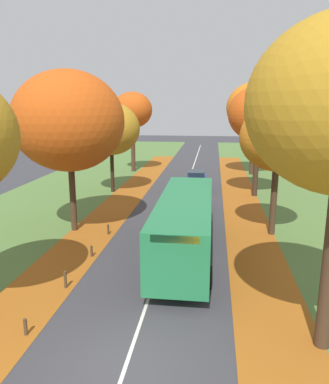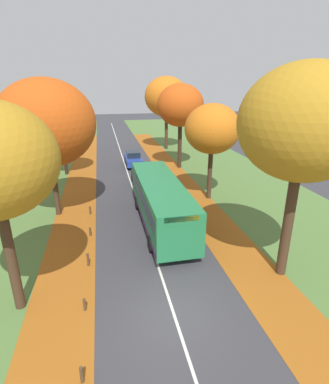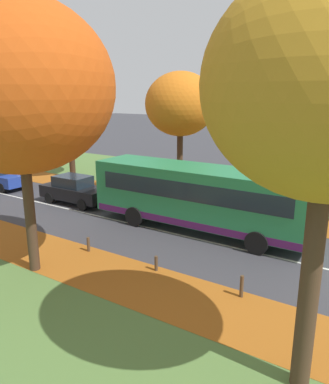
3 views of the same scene
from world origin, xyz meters
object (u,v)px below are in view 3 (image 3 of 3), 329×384
object	(u,v)px
bus	(200,195)
tree_right_near	(180,105)
bollard_fifth	(88,244)
car_black_lead	(75,190)
bollard_third	(242,286)
bollard_fourth	(156,263)
tree_left_near	(18,87)
car_blue_following	(0,176)
tree_right_mid	(67,88)

from	to	relation	value
bus	tree_right_near	bearing A→B (deg)	39.30
bollard_fifth	car_black_lead	xyz separation A→B (m)	(4.62, 5.53, 0.51)
car_black_lead	bollard_third	bearing A→B (deg)	-110.77
bollard_fourth	bollard_third	bearing A→B (deg)	-90.60
tree_left_near	bollard_third	bearing A→B (deg)	-72.16
bollard_third	bollard_fourth	distance (m)	3.27
car_black_lead	bollard_fifth	bearing A→B (deg)	-129.88
bus	car_blue_following	distance (m)	15.17
bollard_fourth	bus	size ratio (longest dim) A/B	0.05
car_blue_following	bollard_third	bearing A→B (deg)	-103.18
tree_right_mid	bus	world-z (taller)	tree_right_mid
tree_left_near	bollard_fifth	bearing A→B (deg)	-13.21
bus	car_black_lead	distance (m)	8.18
tree_left_near	bus	size ratio (longest dim) A/B	0.89
tree_left_near	tree_right_mid	distance (m)	15.47
tree_left_near	bollard_fourth	bearing A→B (deg)	-58.69
bollard_third	car_blue_following	distance (m)	19.61
tree_right_mid	tree_right_near	bearing A→B (deg)	-89.82
bollard_third	car_black_lead	xyz separation A→B (m)	(4.58, 12.07, 0.44)
tree_right_mid	bollard_third	size ratio (longest dim) A/B	11.96
tree_right_near	car_black_lead	distance (m)	7.99
bus	car_blue_following	xyz separation A→B (m)	(-0.15, 15.14, -0.89)
tree_right_near	bus	size ratio (longest dim) A/B	0.72
bollard_third	tree_right_mid	bearing A→B (deg)	61.53
car_black_lead	bus	bearing A→B (deg)	-89.73
bollard_fourth	bus	xyz separation A→B (m)	(4.58, 0.67, 1.42)
tree_left_near	car_black_lead	size ratio (longest dim) A/B	2.20
bollard_fourth	bollard_fifth	bearing A→B (deg)	91.37
tree_right_mid	car_blue_following	distance (m)	7.80
bollard_fourth	car_black_lead	distance (m)	9.92
bollard_third	tree_right_near	bearing A→B (deg)	39.90
tree_right_mid	bus	size ratio (longest dim) A/B	0.85
bollard_third	bus	bearing A→B (deg)	40.51
tree_left_near	tree_right_mid	bearing A→B (deg)	41.22
tree_right_mid	bus	bearing A→B (deg)	-109.61
car_black_lead	car_blue_following	world-z (taller)	same
tree_left_near	bollard_fourth	world-z (taller)	tree_left_near
bollard_fifth	bus	world-z (taller)	bus
bus	bollard_fifth	bearing A→B (deg)	150.87
bollard_fifth	car_blue_following	distance (m)	13.34
bollard_fourth	tree_left_near	bearing A→B (deg)	121.31
tree_left_near	car_blue_following	size ratio (longest dim) A/B	2.21
tree_right_near	tree_right_mid	size ratio (longest dim) A/B	0.85
bus	car_black_lead	xyz separation A→B (m)	(-0.04, 8.13, -0.89)
car_black_lead	car_blue_following	bearing A→B (deg)	90.88
tree_right_mid	bus	distance (m)	14.96
bollard_fifth	bollard_third	bearing A→B (deg)	-89.62
bollard_fifth	bus	distance (m)	5.52
tree_right_mid	bollard_fifth	world-z (taller)	tree_right_mid
tree_right_near	car_blue_following	xyz separation A→B (m)	(-4.92, 11.23, -4.77)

